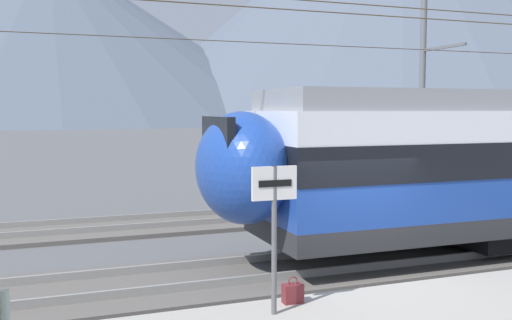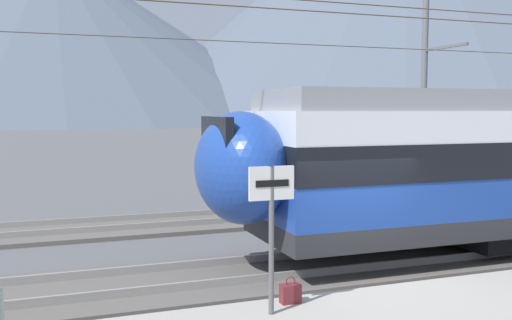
{
  "view_description": "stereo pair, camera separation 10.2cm",
  "coord_description": "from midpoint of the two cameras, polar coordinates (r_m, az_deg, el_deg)",
  "views": [
    {
      "loc": [
        -5.58,
        -9.35,
        3.42
      ],
      "look_at": [
        -0.57,
        4.06,
        2.18
      ],
      "focal_mm": 40.59,
      "sensor_mm": 36.0,
      "label": 1
    },
    {
      "loc": [
        -5.48,
        -9.39,
        3.42
      ],
      "look_at": [
        -0.57,
        4.06,
        2.18
      ],
      "focal_mm": 40.59,
      "sensor_mm": 36.0,
      "label": 2
    }
  ],
  "objects": [
    {
      "name": "handbag_near_sign",
      "position": [
        9.43,
        3.73,
        -12.97
      ],
      "size": [
        0.32,
        0.18,
        0.43
      ],
      "color": "maroon",
      "rests_on": "platform_slab"
    },
    {
      "name": "mountain_central_peak",
      "position": [
        184.58,
        -19.21,
        11.46
      ],
      "size": [
        157.83,
        157.83,
        50.41
      ],
      "primitive_type": "cone",
      "color": "#515B6B",
      "rests_on": "ground"
    },
    {
      "name": "platform_sign",
      "position": [
        8.57,
        1.87,
        -4.58
      ],
      "size": [
        0.7,
        0.08,
        2.23
      ],
      "color": "#59595B",
      "rests_on": "platform_slab"
    },
    {
      "name": "track_far",
      "position": [
        17.93,
        -1.75,
        -5.83
      ],
      "size": [
        120.0,
        3.0,
        0.28
      ],
      "color": "#5B5651",
      "rests_on": "ground"
    },
    {
      "name": "catenary_mast_far_side",
      "position": [
        23.43,
        16.58,
        6.57
      ],
      "size": [
        42.96,
        2.56,
        8.02
      ],
      "color": "slate",
      "rests_on": "ground"
    },
    {
      "name": "track_near",
      "position": [
        12.64,
        6.77,
        -10.47
      ],
      "size": [
        120.0,
        3.0,
        0.28
      ],
      "color": "#5B5651",
      "rests_on": "ground"
    },
    {
      "name": "ground_plane",
      "position": [
        11.41,
        10.23,
        -12.59
      ],
      "size": [
        400.0,
        400.0,
        0.0
      ],
      "primitive_type": "plane",
      "color": "#565659"
    }
  ]
}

